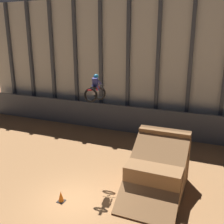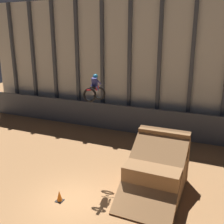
% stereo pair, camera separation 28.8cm
% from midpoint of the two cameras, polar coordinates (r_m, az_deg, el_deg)
% --- Properties ---
extents(ground_plane, '(60.00, 60.00, 0.00)m').
position_cam_midpoint_polar(ground_plane, '(13.90, -9.00, -18.70)').
color(ground_plane, '#996B42').
extents(arena_back_wall, '(32.00, 0.40, 11.08)m').
position_cam_midpoint_polar(arena_back_wall, '(22.18, 6.40, 9.96)').
color(arena_back_wall, beige).
rests_on(arena_back_wall, ground_plane).
extents(lower_barrier, '(31.36, 0.20, 2.27)m').
position_cam_midpoint_polar(lower_barrier, '(22.00, 5.16, -1.81)').
color(lower_barrier, '#474C56').
rests_on(lower_barrier, ground_plane).
extents(dirt_ramp, '(2.85, 4.59, 3.05)m').
position_cam_midpoint_polar(dirt_ramp, '(14.50, 9.47, -12.25)').
color(dirt_ramp, olive).
rests_on(dirt_ramp, ground_plane).
extents(rider_bike_solo, '(0.89, 1.77, 1.54)m').
position_cam_midpoint_polar(rider_bike_solo, '(14.14, -4.21, 4.83)').
color(rider_bike_solo, black).
extents(traffic_cone_near_ramp, '(0.36, 0.36, 0.58)m').
position_cam_midpoint_polar(traffic_cone_near_ramp, '(13.84, -11.67, -17.59)').
color(traffic_cone_near_ramp, black).
rests_on(traffic_cone_near_ramp, ground_plane).
extents(traffic_cone_arena_edge, '(0.36, 0.36, 0.58)m').
position_cam_midpoint_polar(traffic_cone_arena_edge, '(17.73, 13.73, -9.78)').
color(traffic_cone_arena_edge, black).
rests_on(traffic_cone_arena_edge, ground_plane).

